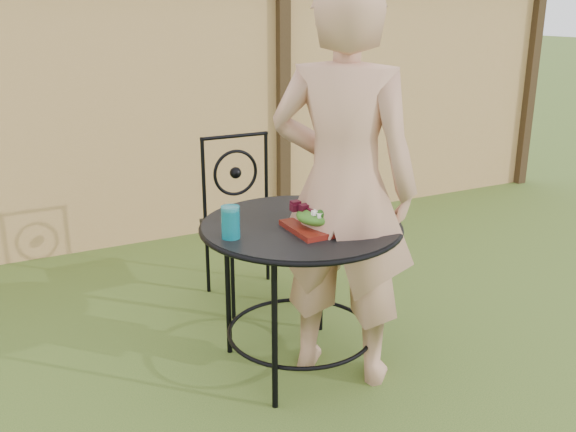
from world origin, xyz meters
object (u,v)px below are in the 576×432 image
(patio_table, at_px, (301,252))
(patio_chair, at_px, (247,215))
(salad_plate, at_px, (320,227))
(diner, at_px, (343,189))

(patio_table, bearing_deg, patio_chair, 83.56)
(patio_chair, bearing_deg, patio_table, -96.44)
(salad_plate, bearing_deg, patio_chair, 86.45)
(patio_chair, bearing_deg, salad_plate, -93.55)
(patio_chair, distance_m, salad_plate, 0.99)
(patio_table, distance_m, diner, 0.37)
(patio_chair, relative_size, salad_plate, 3.52)
(patio_table, bearing_deg, salad_plate, -71.44)
(diner, bearing_deg, salad_plate, 37.58)
(patio_table, xyz_separation_m, patio_chair, (0.10, 0.85, -0.08))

